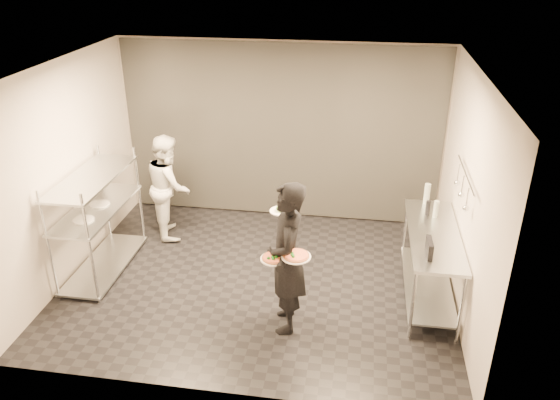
% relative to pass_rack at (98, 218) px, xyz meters
% --- Properties ---
extents(room_shell, '(5.00, 4.00, 2.80)m').
position_rel_pass_rack_xyz_m(room_shell, '(2.15, 1.18, 0.63)').
color(room_shell, black).
rests_on(room_shell, ground).
extents(pass_rack, '(0.60, 1.60, 1.50)m').
position_rel_pass_rack_xyz_m(pass_rack, '(0.00, 0.00, 0.00)').
color(pass_rack, silver).
rests_on(pass_rack, ground).
extents(prep_counter, '(0.60, 1.80, 0.92)m').
position_rel_pass_rack_xyz_m(prep_counter, '(4.33, 0.00, -0.14)').
color(prep_counter, silver).
rests_on(prep_counter, ground).
extents(utensil_rail, '(0.07, 1.20, 0.31)m').
position_rel_pass_rack_xyz_m(utensil_rail, '(4.58, 0.00, 0.78)').
color(utensil_rail, silver).
rests_on(utensil_rail, room_shell).
extents(waiter, '(0.54, 0.73, 1.81)m').
position_rel_pass_rack_xyz_m(waiter, '(2.65, -0.84, 0.14)').
color(waiter, black).
rests_on(waiter, ground).
extents(chef, '(0.85, 0.94, 1.58)m').
position_rel_pass_rack_xyz_m(chef, '(0.60, 1.10, 0.02)').
color(chef, silver).
rests_on(chef, ground).
extents(pizza_plate_near, '(0.30, 0.30, 0.05)m').
position_rel_pass_rack_xyz_m(pizza_plate_near, '(2.54, -1.03, 0.25)').
color(pizza_plate_near, white).
rests_on(pizza_plate_near, waiter).
extents(pizza_plate_far, '(0.32, 0.32, 0.05)m').
position_rel_pass_rack_xyz_m(pizza_plate_far, '(2.78, -1.03, 0.31)').
color(pizza_plate_far, white).
rests_on(pizza_plate_far, waiter).
extents(salad_plate, '(0.26, 0.26, 0.07)m').
position_rel_pass_rack_xyz_m(salad_plate, '(2.54, -0.51, 0.58)').
color(salad_plate, white).
rests_on(salad_plate, waiter).
extents(pos_monitor, '(0.06, 0.27, 0.19)m').
position_rel_pass_rack_xyz_m(pos_monitor, '(4.21, -0.55, 0.25)').
color(pos_monitor, black).
rests_on(pos_monitor, prep_counter).
extents(bottle_green, '(0.08, 0.08, 0.28)m').
position_rel_pass_rack_xyz_m(bottle_green, '(4.29, 0.80, 0.29)').
color(bottle_green, gray).
rests_on(bottle_green, prep_counter).
extents(bottle_clear, '(0.07, 0.07, 0.22)m').
position_rel_pass_rack_xyz_m(bottle_clear, '(4.38, 0.44, 0.26)').
color(bottle_clear, gray).
rests_on(bottle_clear, prep_counter).
extents(bottle_dark, '(0.06, 0.06, 0.20)m').
position_rel_pass_rack_xyz_m(bottle_dark, '(4.28, 0.46, 0.25)').
color(bottle_dark, black).
rests_on(bottle_dark, prep_counter).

